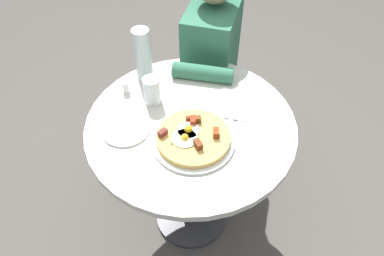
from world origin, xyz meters
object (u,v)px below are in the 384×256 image
at_px(knife, 230,102).
at_px(pizza_plate, 193,141).
at_px(bread_plate, 126,129).
at_px(salt_shaker, 125,87).
at_px(breakfast_pizza, 193,137).
at_px(person_seated, 211,79).
at_px(water_glass, 152,91).
at_px(dining_table, 191,151).
at_px(water_bottle, 143,55).
at_px(fork, 239,104).

bearing_deg(knife, pizza_plate, 159.39).
height_order(pizza_plate, knife, pizza_plate).
relative_size(bread_plate, salt_shaker, 3.58).
bearing_deg(bread_plate, breakfast_pizza, 92.27).
xyz_separation_m(person_seated, water_glass, (0.47, -0.14, 0.29)).
relative_size(breakfast_pizza, knife, 1.50).
relative_size(dining_table, knife, 4.52).
xyz_separation_m(dining_table, water_glass, (-0.07, -0.18, 0.23)).
height_order(dining_table, water_bottle, water_bottle).
bearing_deg(person_seated, breakfast_pizza, 6.56).
relative_size(fork, salt_shaker, 3.54).
relative_size(breakfast_pizza, bread_plate, 1.48).
xyz_separation_m(bread_plate, salt_shaker, (-0.20, -0.08, 0.02)).
bearing_deg(fork, knife, 90.00).
relative_size(bread_plate, fork, 1.01).
xyz_separation_m(water_bottle, salt_shaker, (0.11, -0.04, -0.09)).
relative_size(person_seated, water_glass, 9.82).
bearing_deg(water_glass, bread_plate, -15.27).
xyz_separation_m(bread_plate, knife, (-0.24, 0.35, 0.00)).
xyz_separation_m(person_seated, bread_plate, (0.64, -0.19, 0.23)).
bearing_deg(water_bottle, water_glass, 31.24).
bearing_deg(bread_plate, person_seated, 163.80).
bearing_deg(fork, salt_shaker, 96.15).
bearing_deg(water_glass, pizza_plate, 52.39).
bearing_deg(fork, breakfast_pizza, 151.70).
height_order(person_seated, knife, person_seated).
bearing_deg(knife, fork, -90.00).
xyz_separation_m(pizza_plate, bread_plate, (0.01, -0.26, -0.00)).
xyz_separation_m(pizza_plate, water_bottle, (-0.30, -0.30, 0.11)).
bearing_deg(bread_plate, water_glass, 164.73).
distance_m(dining_table, salt_shaker, 0.38).
xyz_separation_m(bread_plate, water_bottle, (-0.31, -0.03, 0.11)).
relative_size(bread_plate, water_glass, 1.58).
height_order(person_seated, salt_shaker, person_seated).
bearing_deg(fork, water_glass, 102.18).
distance_m(dining_table, bread_plate, 0.31).
relative_size(pizza_plate, water_bottle, 1.30).
bearing_deg(pizza_plate, fork, 151.37).
bearing_deg(salt_shaker, bread_plate, 21.78).
height_order(person_seated, water_bottle, person_seated).
xyz_separation_m(dining_table, salt_shaker, (-0.10, -0.31, 0.20)).
distance_m(person_seated, pizza_plate, 0.68).
xyz_separation_m(dining_table, breakfast_pizza, (0.09, 0.03, 0.20)).
bearing_deg(person_seated, fork, 26.84).
height_order(person_seated, pizza_plate, person_seated).
relative_size(breakfast_pizza, water_glass, 2.34).
bearing_deg(fork, person_seated, 27.59).
bearing_deg(salt_shaker, pizza_plate, 60.94).
xyz_separation_m(breakfast_pizza, salt_shaker, (-0.19, -0.34, -0.00)).
xyz_separation_m(person_seated, breakfast_pizza, (0.63, 0.07, 0.25)).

